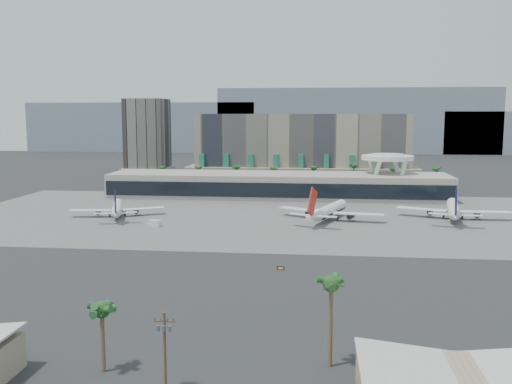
# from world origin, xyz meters

# --- Properties ---
(ground) EXTENTS (900.00, 900.00, 0.00)m
(ground) POSITION_xyz_m (0.00, 0.00, 0.00)
(ground) COLOR #232326
(ground) RESTS_ON ground
(apron_pad) EXTENTS (260.00, 130.00, 0.06)m
(apron_pad) POSITION_xyz_m (0.00, 55.00, 0.03)
(apron_pad) COLOR #5B5B59
(apron_pad) RESTS_ON ground
(mountain_ridge) EXTENTS (680.00, 60.00, 70.00)m
(mountain_ridge) POSITION_xyz_m (27.88, 470.00, 29.89)
(mountain_ridge) COLOR gray
(mountain_ridge) RESTS_ON ground
(hotel) EXTENTS (140.00, 30.00, 42.00)m
(hotel) POSITION_xyz_m (10.00, 174.41, 16.81)
(hotel) COLOR tan
(hotel) RESTS_ON ground
(office_tower) EXTENTS (30.00, 30.00, 52.00)m
(office_tower) POSITION_xyz_m (-95.00, 200.00, 22.94)
(office_tower) COLOR black
(office_tower) RESTS_ON ground
(terminal) EXTENTS (170.00, 32.50, 14.50)m
(terminal) POSITION_xyz_m (0.00, 109.84, 6.52)
(terminal) COLOR #B8AFA2
(terminal) RESTS_ON ground
(saucer_structure) EXTENTS (26.00, 26.00, 21.89)m
(saucer_structure) POSITION_xyz_m (55.00, 116.00, 18.45)
(saucer_structure) COLOR white
(saucer_structure) RESTS_ON ground
(palm_row) EXTENTS (157.80, 2.80, 13.10)m
(palm_row) POSITION_xyz_m (7.00, 145.00, 10.50)
(palm_row) COLOR brown
(palm_row) RESTS_ON ground
(utility_pole) EXTENTS (3.20, 0.85, 12.00)m
(utility_pole) POSITION_xyz_m (-2.00, -96.09, 7.14)
(utility_pole) COLOR #4C3826
(utility_pole) RESTS_ON ground
(airliner_left) EXTENTS (37.07, 38.35, 13.71)m
(airliner_left) POSITION_xyz_m (-61.18, 46.16, 3.46)
(airliner_left) COLOR white
(airliner_left) RESTS_ON ground
(airliner_centre) EXTENTS (41.68, 43.07, 15.51)m
(airliner_centre) POSITION_xyz_m (24.86, 48.01, 3.91)
(airliner_centre) COLOR white
(airliner_centre) RESTS_ON ground
(airliner_right) EXTENTS (44.26, 45.97, 16.01)m
(airliner_right) POSITION_xyz_m (74.47, 55.71, 4.04)
(airliner_right) COLOR white
(airliner_right) RESTS_ON ground
(service_vehicle_a) EXTENTS (5.52, 4.23, 2.43)m
(service_vehicle_a) POSITION_xyz_m (-39.94, 27.67, 1.21)
(service_vehicle_a) COLOR silver
(service_vehicle_a) RESTS_ON ground
(service_vehicle_b) EXTENTS (3.32, 2.07, 1.64)m
(service_vehicle_b) POSITION_xyz_m (17.45, 45.84, 0.82)
(service_vehicle_b) COLOR white
(service_vehicle_b) RESTS_ON ground
(taxiway_sign) EXTENTS (2.03, 0.37, 0.92)m
(taxiway_sign) POSITION_xyz_m (10.90, -27.13, 0.46)
(taxiway_sign) COLOR black
(taxiway_sign) RESTS_ON ground
(near_palm_a) EXTENTS (6.00, 6.00, 11.84)m
(near_palm_a) POSITION_xyz_m (-13.49, -91.61, 9.01)
(near_palm_a) COLOR brown
(near_palm_a) RESTS_ON ground
(near_palm_b) EXTENTS (6.00, 6.00, 15.54)m
(near_palm_b) POSITION_xyz_m (23.10, -85.63, 12.62)
(near_palm_b) COLOR brown
(near_palm_b) RESTS_ON ground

